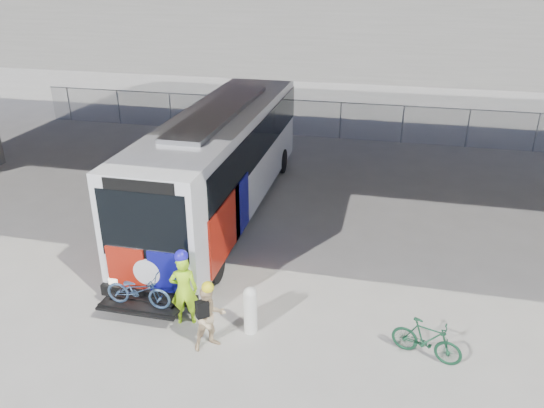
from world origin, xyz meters
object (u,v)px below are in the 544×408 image
(cyclist_tan, at_px, (209,317))
(bus, at_px, (222,154))
(bollard, at_px, (250,308))
(bike_parked, at_px, (427,340))
(cyclist_hivis, at_px, (184,288))

(cyclist_tan, bearing_deg, bus, 65.52)
(bollard, bearing_deg, bus, 112.98)
(cyclist_tan, relative_size, bike_parked, 1.11)
(bus, distance_m, cyclist_hivis, 6.52)
(bus, relative_size, bike_parked, 8.24)
(bike_parked, bearing_deg, bus, 64.47)
(bus, height_order, cyclist_tan, bus)
(bus, xyz_separation_m, bike_parked, (6.68, -6.33, -1.64))
(bus, distance_m, cyclist_tan, 7.45)
(cyclist_hivis, height_order, bike_parked, cyclist_hivis)
(bus, xyz_separation_m, cyclist_hivis, (1.06, -6.33, -1.15))
(bus, xyz_separation_m, cyclist_tan, (1.95, -7.08, -1.29))
(bike_parked, bearing_deg, cyclist_hivis, 107.93)
(bollard, xyz_separation_m, cyclist_hivis, (-1.63, -0.00, 0.31))
(bollard, xyz_separation_m, cyclist_tan, (-0.74, -0.75, 0.16))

